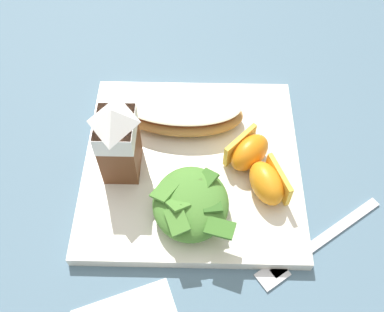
# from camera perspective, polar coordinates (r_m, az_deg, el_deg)

# --- Properties ---
(ground) EXTENTS (3.00, 3.00, 0.00)m
(ground) POSITION_cam_1_polar(r_m,az_deg,el_deg) (0.59, 0.00, -1.45)
(ground) COLOR slate
(white_plate) EXTENTS (0.28, 0.28, 0.02)m
(white_plate) POSITION_cam_1_polar(r_m,az_deg,el_deg) (0.58, 0.00, -1.02)
(white_plate) COLOR white
(white_plate) RESTS_ON ground
(cheesy_pizza_bread) EXTENTS (0.09, 0.17, 0.04)m
(cheesy_pizza_bread) POSITION_cam_1_polar(r_m,az_deg,el_deg) (0.60, -1.44, 5.91)
(cheesy_pizza_bread) COLOR #B77F42
(cheesy_pizza_bread) RESTS_ON white_plate
(green_salad_pile) EXTENTS (0.10, 0.10, 0.05)m
(green_salad_pile) POSITION_cam_1_polar(r_m,az_deg,el_deg) (0.52, -0.33, -6.15)
(green_salad_pile) COLOR #4C8433
(green_salad_pile) RESTS_ON white_plate
(milk_carton) EXTENTS (0.06, 0.05, 0.11)m
(milk_carton) POSITION_cam_1_polar(r_m,az_deg,el_deg) (0.53, -9.67, 2.32)
(milk_carton) COLOR brown
(milk_carton) RESTS_ON white_plate
(orange_wedge_front) EXTENTS (0.07, 0.06, 0.04)m
(orange_wedge_front) POSITION_cam_1_polar(r_m,az_deg,el_deg) (0.54, 9.83, -3.43)
(orange_wedge_front) COLOR orange
(orange_wedge_front) RESTS_ON white_plate
(orange_wedge_middle) EXTENTS (0.07, 0.07, 0.04)m
(orange_wedge_middle) POSITION_cam_1_polar(r_m,az_deg,el_deg) (0.56, 7.35, 0.65)
(orange_wedge_middle) COLOR orange
(orange_wedge_middle) RESTS_ON white_plate
(metal_fork) EXTENTS (0.12, 0.16, 0.01)m
(metal_fork) POSITION_cam_1_polar(r_m,az_deg,el_deg) (0.55, 15.29, -11.33)
(metal_fork) COLOR silver
(metal_fork) RESTS_ON ground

